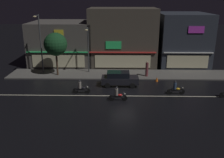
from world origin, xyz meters
name	(u,v)px	position (x,y,z in m)	size (l,w,h in m)	color
ground_plane	(124,96)	(0.00, 0.00, 0.00)	(140.00, 140.00, 0.00)	black
lane_divider_stripe	(124,96)	(0.00, 0.00, 0.01)	(28.73, 0.16, 0.01)	beige
sidewalk_far	(123,74)	(0.00, 7.36, 0.07)	(30.25, 4.22, 0.14)	#5B5954
storefront_left_block	(181,39)	(9.07, 13.79, 3.82)	(7.18, 8.79, 7.65)	#2D333D
storefront_center_block	(122,37)	(0.00, 12.74, 4.20)	(9.77, 6.69, 8.41)	#4C443A
storefront_right_block	(64,43)	(-9.07, 13.52, 3.19)	(9.27, 8.25, 6.39)	#56514C
streetlamp_west	(40,40)	(-10.79, 7.49, 4.64)	(0.44, 1.64, 7.70)	#47494C
streetlamp_mid	(88,46)	(-4.63, 7.85, 3.78)	(0.44, 1.64, 6.05)	#47494C
pedestrian_on_sidewalk	(147,69)	(3.07, 6.45, 1.06)	(0.38, 0.38, 1.99)	brown
street_tree	(56,44)	(-8.62, 6.77, 4.19)	(2.96, 2.96, 5.55)	#473323
parked_car_near_kerb	(120,78)	(-0.48, 3.23, 0.87)	(4.30, 1.98, 1.67)	black
motorcycle_lead	(176,89)	(5.48, 0.59, 0.63)	(1.90, 0.60, 1.52)	black
motorcycle_following	(81,88)	(-4.66, 0.63, 0.63)	(1.90, 0.60, 1.52)	black
motorcycle_trailing_far	(117,95)	(-0.72, -1.27, 0.63)	(1.90, 0.60, 1.52)	black
traffic_cone	(157,79)	(4.15, 4.82, 0.28)	(0.36, 0.36, 0.55)	orange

